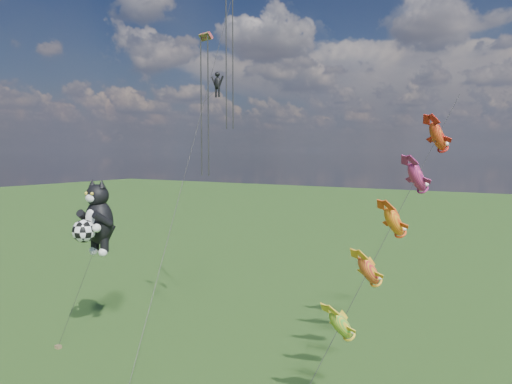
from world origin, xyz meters
The scene contains 4 objects.
ground centered at (0.00, 0.00, 0.00)m, with size 300.00×300.00×0.00m, color #15360D.
cat_kite_rig centered at (-3.29, 4.04, 8.59)m, with size 2.62×4.14×11.29m.
fish_windsock_rig centered at (16.33, 7.41, 9.39)m, with size 4.74×15.32×16.74m.
parafoil_rig centered at (4.28, 7.83, 17.97)m, with size 5.66×16.82×24.49m.
Camera 1 is at (23.99, -19.14, 13.26)m, focal length 35.00 mm.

